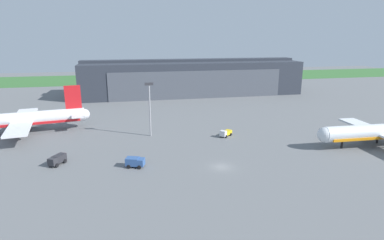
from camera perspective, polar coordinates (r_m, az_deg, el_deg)
The scene contains 9 objects.
ground_plane at distance 71.70m, azimuth 5.39°, elevation -8.49°, with size 440.00×440.00×0.00m, color slate.
grass_field_strip at distance 228.93m, azimuth -7.00°, elevation 7.58°, with size 440.00×56.00×0.08m, color #376B33.
maintenance_hangar at distance 162.86m, azimuth -0.14°, elevation 7.76°, with size 108.46×29.86×17.63m.
airliner_far_right at distance 107.49m, azimuth -28.89°, elevation -0.01°, with size 40.33×34.27×13.82m.
airliner_near_left at distance 97.33m, azimuth 30.97°, elevation -1.90°, with size 36.01×30.39×13.04m.
ops_van at distance 72.10m, azimuth -10.31°, elevation -7.47°, with size 4.54×3.50×2.17m.
stair_truck at distance 78.48m, azimuth -23.25°, elevation -6.61°, with size 3.72×4.68×2.14m.
fuel_bowser at distance 92.86m, azimuth 6.12°, elevation -2.36°, with size 4.48×4.29×2.04m.
apron_light_mast at distance 91.55m, azimuth -7.70°, elevation 2.82°, with size 2.40×0.50×15.84m.
Camera 1 is at (-20.27, -62.71, 28.22)m, focal length 29.38 mm.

